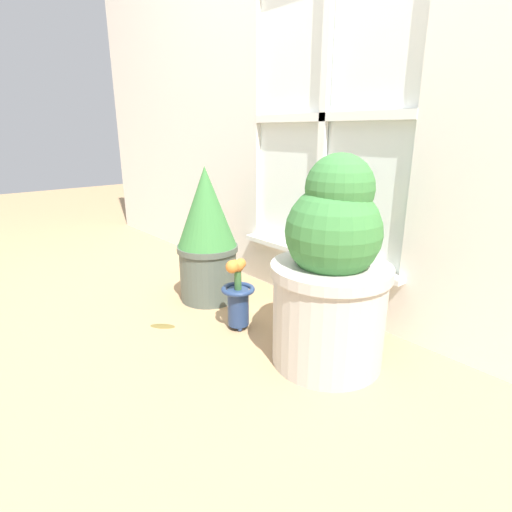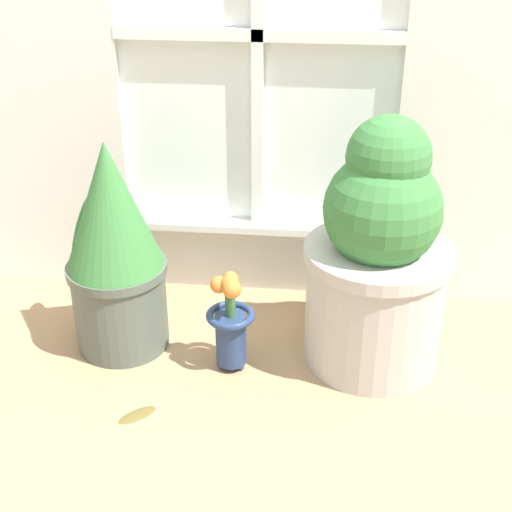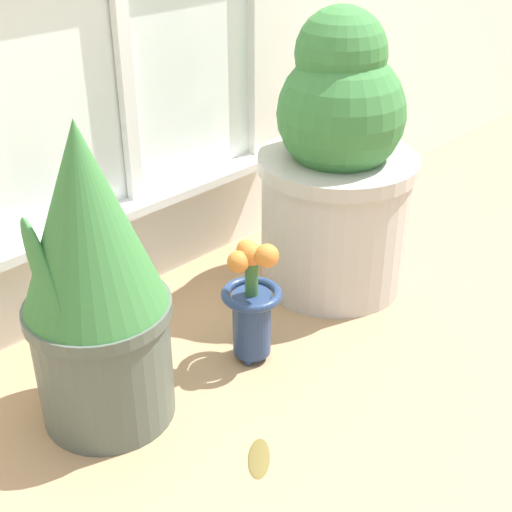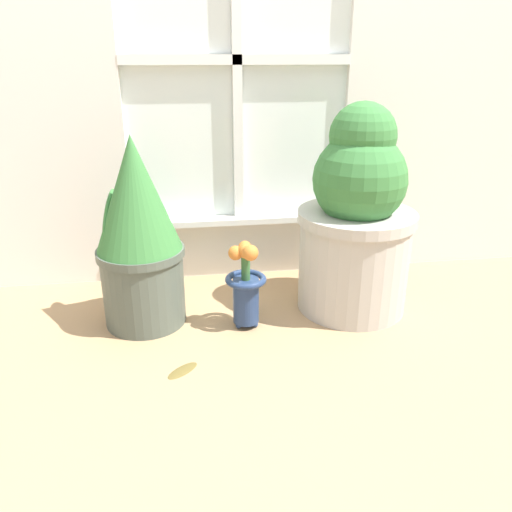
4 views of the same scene
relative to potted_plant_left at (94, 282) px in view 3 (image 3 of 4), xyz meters
The scene contains 5 objects.
ground_plane 0.57m from the potted_plant_left, 36.51° to the right, with size 10.00×10.00×0.00m, color tan.
potted_plant_left is the anchor object (origin of this frame).
potted_plant_right 0.75m from the potted_plant_left, ahead, with size 0.41×0.41×0.74m.
flower_vase 0.39m from the potted_plant_left, 13.97° to the right, with size 0.14×0.14×0.31m.
fallen_leaf 0.47m from the potted_plant_left, 69.17° to the right, with size 0.11×0.11×0.01m.
Camera 3 is at (-0.99, -0.76, 1.04)m, focal length 50.00 mm.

